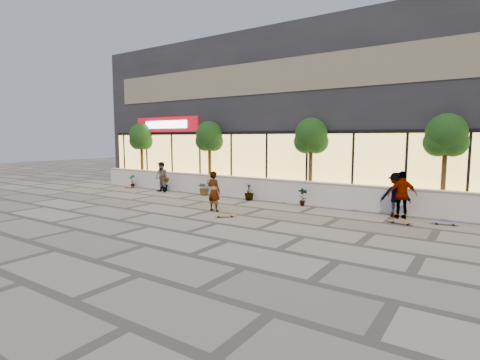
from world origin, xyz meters
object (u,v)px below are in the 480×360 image
Objects in this scene: skater_center at (214,191)px; skateboard_right_far at (445,223)px; skater_left at (162,177)px; skater_right_near at (402,195)px; skateboard_left at (129,187)px; tree_mideast at (311,138)px; skater_right_far at (396,195)px; tree_midwest at (209,138)px; tree_east at (446,138)px; skateboard_center at (225,215)px; tree_west at (141,138)px; skateboard_right_near at (400,222)px.

skater_center is 8.50m from skateboard_right_far.
skater_center is at bearing -21.48° from skater_left.
skater_right_near is 2.50× the size of skateboard_left.
skater_right_far is at bearing -18.97° from tree_mideast.
tree_east is (11.50, 0.00, 0.00)m from tree_midwest.
skater_right_near is (4.34, -1.63, -2.10)m from tree_mideast.
tree_east is 4.58× the size of skateboard_right_far.
skater_right_near reaches higher than skater_left.
tree_midwest reaches higher than skater_center.
tree_east is at bearing -153.98° from skater_right_far.
skater_left is at bearing 167.66° from skateboard_right_far.
tree_east is at bearing 0.00° from tree_mideast.
skater_left reaches higher than skateboard_center.
tree_mideast is at bearing 0.00° from tree_west.
skater_left is 12.37m from skater_right_near.
skater_right_near is at bearing 104.51° from skateboard_right_near.
skater_right_far reaches higher than skateboard_right_near.
tree_east is 8.92m from skateboard_center.
tree_midwest is 10.39m from skater_right_far.
skater_right_far reaches higher than skater_center.
tree_mideast is 5.96m from skateboard_right_near.
skater_right_near is 2.44× the size of skateboard_center.
skater_right_far is (-1.43, -1.40, -2.14)m from tree_east.
skateboard_right_far is at bearing -6.37° from tree_west.
skater_left is 3.04m from skateboard_left.
skater_right_near is (6.65, 2.76, 0.06)m from skater_center.
tree_mideast is at bearing 15.57° from skater_left.
tree_mideast is 5.40m from skater_center.
tree_midwest is 6.13m from skater_center.
tree_west and tree_east have the same top height.
tree_mideast is 6.77m from skateboard_right_far.
skateboard_right_far is (5.80, -1.93, -2.90)m from tree_mideast.
skater_center is 2.32× the size of skateboard_left.
skateboard_right_near is at bearing -0.60° from skater_left.
skater_right_far is at bearing -152.28° from skater_center.
tree_west is 1.00× the size of tree_mideast.
skater_right_near is at bearing -11.30° from skateboard_center.
skateboard_right_near is (4.50, -2.63, -2.90)m from tree_mideast.
skater_right_far is at bearing -66.20° from skater_right_near.
tree_mideast is (11.50, 0.00, 0.00)m from tree_west.
tree_west is at bearing 99.53° from skateboard_left.
skateboard_left is 16.77m from skateboard_right_far.
tree_midwest reaches higher than skater_right_far.
skater_right_near is at bearing -20.52° from tree_mideast.
skater_left is at bearing -178.73° from skateboard_right_near.
skater_right_near is at bearing -5.86° from tree_west.
skater_left reaches higher than skateboard_left.
tree_mideast is 4.58× the size of skateboard_right_far.
tree_west is 15.78m from skater_right_far.
skateboard_right_near is at bearing -162.87° from skater_center.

